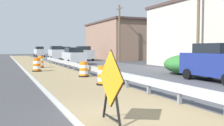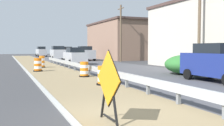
% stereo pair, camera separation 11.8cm
% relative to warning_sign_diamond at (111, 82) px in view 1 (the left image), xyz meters
% --- Properties ---
extents(ground_plane, '(160.00, 160.00, 0.00)m').
position_rel_warning_sign_diamond_xyz_m(ground_plane, '(0.45, 0.31, -1.03)').
color(ground_plane, '#3D3D3F').
extents(median_dirt_strip, '(3.88, 120.00, 0.01)m').
position_rel_warning_sign_diamond_xyz_m(median_dirt_strip, '(1.19, 0.31, -1.03)').
color(median_dirt_strip, '#8E7A56').
rests_on(median_dirt_strip, ground).
extents(curb_near_edge, '(0.20, 120.00, 0.11)m').
position_rel_warning_sign_diamond_xyz_m(curb_near_edge, '(-0.85, 0.31, -1.03)').
color(curb_near_edge, '#ADADA8').
rests_on(curb_near_edge, ground).
extents(warning_sign_diamond, '(0.09, 1.48, 1.87)m').
position_rel_warning_sign_diamond_xyz_m(warning_sign_diamond, '(0.00, 0.00, 0.00)').
color(warning_sign_diamond, black).
rests_on(warning_sign_diamond, ground).
extents(traffic_barrel_nearest, '(0.64, 0.64, 0.98)m').
position_rel_warning_sign_diamond_xyz_m(traffic_barrel_nearest, '(2.19, 6.32, -0.59)').
color(traffic_barrel_nearest, orange).
rests_on(traffic_barrel_nearest, ground).
extents(traffic_barrel_close, '(0.68, 0.68, 0.99)m').
position_rel_warning_sign_diamond_xyz_m(traffic_barrel_close, '(2.38, 10.30, -0.58)').
color(traffic_barrel_close, orange).
rests_on(traffic_barrel_close, ground).
extents(traffic_barrel_mid, '(0.74, 0.74, 1.07)m').
position_rel_warning_sign_diamond_xyz_m(traffic_barrel_mid, '(0.02, 15.53, -0.54)').
color(traffic_barrel_mid, orange).
rests_on(traffic_barrel_mid, ground).
extents(traffic_barrel_far, '(0.64, 0.64, 1.14)m').
position_rel_warning_sign_diamond_xyz_m(traffic_barrel_far, '(0.87, 19.58, -0.51)').
color(traffic_barrel_far, orange).
rests_on(traffic_barrel_far, ground).
extents(car_lead_near_lane, '(2.07, 4.28, 2.21)m').
position_rel_warning_sign_diamond_xyz_m(car_lead_near_lane, '(4.93, 52.56, 0.07)').
color(car_lead_near_lane, silver).
rests_on(car_lead_near_lane, ground).
extents(car_trailing_near_lane, '(2.09, 4.55, 2.16)m').
position_rel_warning_sign_diamond_xyz_m(car_trailing_near_lane, '(8.66, 5.03, 0.05)').
color(car_trailing_near_lane, navy).
rests_on(car_trailing_near_lane, ground).
extents(car_lead_far_lane, '(2.05, 4.39, 1.96)m').
position_rel_warning_sign_diamond_xyz_m(car_lead_far_lane, '(5.04, 23.10, -0.05)').
color(car_lead_far_lane, silver).
rests_on(car_lead_far_lane, ground).
extents(car_mid_far_lane, '(2.03, 4.81, 2.14)m').
position_rel_warning_sign_diamond_xyz_m(car_mid_far_lane, '(8.87, 44.45, 0.04)').
color(car_mid_far_lane, black).
rests_on(car_mid_far_lane, ground).
extents(car_trailing_far_lane, '(2.23, 4.20, 2.20)m').
position_rel_warning_sign_diamond_xyz_m(car_trailing_far_lane, '(5.40, 35.59, 0.07)').
color(car_trailing_far_lane, silver).
rests_on(car_trailing_far_lane, ground).
extents(car_distant_a, '(2.14, 4.50, 2.16)m').
position_rel_warning_sign_diamond_xyz_m(car_distant_a, '(8.80, 31.62, 0.05)').
color(car_distant_a, silver).
rests_on(car_distant_a, ground).
extents(roadside_shop_near, '(6.63, 12.78, 6.53)m').
position_rel_warning_sign_diamond_xyz_m(roadside_shop_near, '(15.97, 13.68, 2.25)').
color(roadside_shop_near, beige).
rests_on(roadside_shop_near, ground).
extents(roadside_shop_far, '(8.17, 15.27, 6.42)m').
position_rel_warning_sign_diamond_xyz_m(roadside_shop_far, '(16.42, 35.20, 2.19)').
color(roadside_shop_far, '#93705B').
rests_on(roadside_shop_far, ground).
extents(utility_pole_near, '(0.24, 1.80, 9.33)m').
position_rel_warning_sign_diamond_xyz_m(utility_pole_near, '(12.10, 10.61, 3.79)').
color(utility_pole_near, brown).
rests_on(utility_pole_near, ground).
extents(utility_pole_mid, '(0.24, 1.80, 7.78)m').
position_rel_warning_sign_diamond_xyz_m(utility_pole_mid, '(12.34, 26.43, 3.02)').
color(utility_pole_mid, brown).
rests_on(utility_pole_mid, ground).
extents(bush_roadside, '(3.33, 3.33, 1.42)m').
position_rel_warning_sign_diamond_xyz_m(bush_roadside, '(9.75, 9.00, -0.32)').
color(bush_roadside, '#337533').
rests_on(bush_roadside, ground).
extents(tree_roadside, '(5.08, 5.08, 7.34)m').
position_rel_warning_sign_diamond_xyz_m(tree_roadside, '(16.42, 19.36, 4.01)').
color(tree_roadside, '#4C3D2D').
rests_on(tree_roadside, ground).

